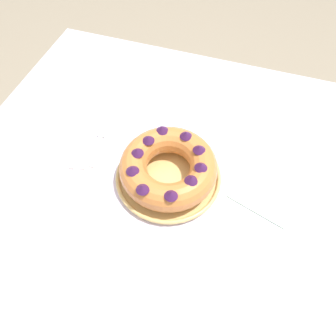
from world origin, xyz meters
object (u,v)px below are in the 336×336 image
object	(u,v)px
fork	(98,143)
cake_knife	(101,151)
serving_knife	(84,147)
napkin	(264,196)
serving_dish	(168,178)
bundt_cake	(168,168)

from	to	relation	value
fork	cake_knife	xyz separation A→B (m)	(0.02, -0.02, -0.00)
serving_knife	napkin	world-z (taller)	serving_knife
serving_dish	serving_knife	distance (m)	0.28
serving_knife	cake_knife	xyz separation A→B (m)	(0.05, 0.00, 0.00)
fork	serving_knife	bearing A→B (deg)	-137.04
serving_knife	napkin	size ratio (longest dim) A/B	1.14
bundt_cake	cake_knife	distance (m)	0.24
bundt_cake	serving_knife	xyz separation A→B (m)	(-0.28, 0.03, -0.06)
fork	serving_knife	world-z (taller)	serving_knife
cake_knife	napkin	size ratio (longest dim) A/B	0.91
serving_dish	cake_knife	distance (m)	0.23
serving_knife	bundt_cake	bearing A→B (deg)	-7.29
serving_dish	napkin	distance (m)	0.27
serving_dish	serving_knife	xyz separation A→B (m)	(-0.28, 0.03, -0.01)
serving_knife	fork	bearing A→B (deg)	39.48
bundt_cake	napkin	size ratio (longest dim) A/B	1.58
cake_knife	serving_knife	bearing A→B (deg)	-170.76
serving_dish	fork	size ratio (longest dim) A/B	1.67
serving_dish	fork	bearing A→B (deg)	166.97
cake_knife	napkin	bearing A→B (deg)	5.20
cake_knife	napkin	distance (m)	0.50
serving_knife	cake_knife	bearing A→B (deg)	2.49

